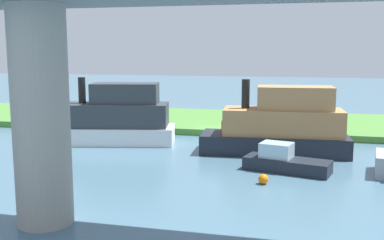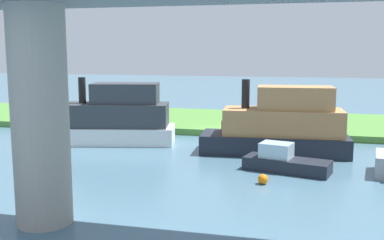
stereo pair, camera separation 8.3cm
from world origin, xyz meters
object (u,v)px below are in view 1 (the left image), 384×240
Objects in this scene: motorboat_white at (113,119)px; marker_buoy at (263,179)px; person_on_bank at (235,116)px; pontoon_yellow at (279,126)px; mooring_post at (255,123)px; riverboat_paddlewheel at (284,161)px; bridge_pylon at (41,117)px.

marker_buoy is (-11.04, 7.55, -1.46)m from motorboat_white.
pontoon_yellow reaches higher than person_on_bank.
mooring_post is at bearing -70.28° from pontoon_yellow.
mooring_post is 12.97m from marker_buoy.
motorboat_white is at bearing -22.10° from riverboat_paddlewheel.
motorboat_white is at bearing -76.55° from bridge_pylon.
motorboat_white is 1.97× the size of riverboat_paddlewheel.
mooring_post is at bearing -82.41° from marker_buoy.
motorboat_white is 1.01× the size of pontoon_yellow.
person_on_bank is (-4.09, -21.35, -2.84)m from bridge_pylon.
marker_buoy is at bearing 145.66° from motorboat_white.
person_on_bank reaches higher than mooring_post.
pontoon_yellow is at bearing -119.73° from bridge_pylon.
pontoon_yellow reaches higher than motorboat_white.
pontoon_yellow is at bearing 117.65° from person_on_bank.
person_on_bank is 0.15× the size of pontoon_yellow.
pontoon_yellow is at bearing -93.25° from marker_buoy.
motorboat_white is (7.56, 6.81, 0.51)m from person_on_bank.
mooring_post is 6.29m from pontoon_yellow.
person_on_bank is at bearing -100.84° from bridge_pylon.
bridge_pylon is at bearing 48.84° from riverboat_paddlewheel.
pontoon_yellow is (-11.44, 0.59, 0.02)m from motorboat_white.
riverboat_paddlewheel is (-4.38, 11.66, -0.66)m from person_on_bank.
marker_buoy is (0.90, 2.70, -0.29)m from riverboat_paddlewheel.
person_on_bank is 0.29× the size of riverboat_paddlewheel.
riverboat_paddlewheel is 4.45m from pontoon_yellow.
pontoon_yellow is (-7.96, -13.95, -2.31)m from bridge_pylon.
riverboat_paddlewheel is (-11.94, 4.85, -1.17)m from motorboat_white.
bridge_pylon reaches higher than motorboat_white.
mooring_post is at bearing -150.46° from motorboat_white.
mooring_post is at bearing 139.25° from person_on_bank.
motorboat_white reaches higher than person_on_bank.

